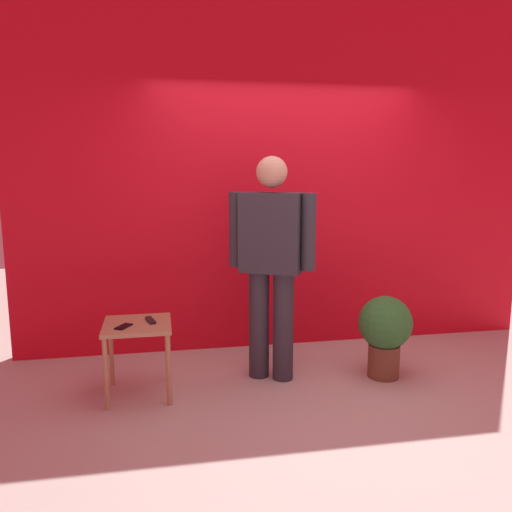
# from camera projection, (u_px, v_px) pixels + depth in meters

# --- Properties ---
(ground_plane) EXTENTS (12.00, 12.00, 0.00)m
(ground_plane) POSITION_uv_depth(u_px,v_px,m) (325.00, 402.00, 3.84)
(ground_plane) COLOR #B7B2A8
(back_wall_red) EXTENTS (5.03, 0.12, 3.33)m
(back_wall_red) POSITION_uv_depth(u_px,v_px,m) (283.00, 174.00, 4.90)
(back_wall_red) COLOR red
(back_wall_red) RESTS_ON ground_plane
(standing_person) EXTENTS (0.69, 0.44, 1.81)m
(standing_person) POSITION_uv_depth(u_px,v_px,m) (271.00, 257.00, 4.14)
(standing_person) COLOR #2D2D38
(standing_person) RESTS_ON ground_plane
(side_table) EXTENTS (0.50, 0.50, 0.57)m
(side_table) POSITION_uv_depth(u_px,v_px,m) (138.00, 335.00, 3.89)
(side_table) COLOR tan
(side_table) RESTS_ON ground_plane
(cell_phone) EXTENTS (0.13, 0.16, 0.01)m
(cell_phone) POSITION_uv_depth(u_px,v_px,m) (124.00, 327.00, 3.78)
(cell_phone) COLOR black
(cell_phone) RESTS_ON side_table
(tv_remote) EXTENTS (0.08, 0.18, 0.02)m
(tv_remote) POSITION_uv_depth(u_px,v_px,m) (151.00, 320.00, 3.92)
(tv_remote) COLOR black
(tv_remote) RESTS_ON side_table
(potted_plant) EXTENTS (0.44, 0.44, 0.69)m
(potted_plant) POSITION_uv_depth(u_px,v_px,m) (385.00, 330.00, 4.25)
(potted_plant) COLOR brown
(potted_plant) RESTS_ON ground_plane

